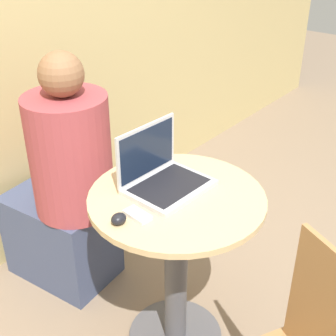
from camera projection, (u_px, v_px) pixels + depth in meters
ground_plane at (175, 336)px, 2.17m from camera, size 12.00×12.00×0.00m
round_table at (176, 248)px, 1.91m from camera, size 0.69×0.69×0.78m
laptop at (162, 175)px, 1.82m from camera, size 0.32×0.26×0.24m
cell_phone at (138, 215)px, 1.66m from camera, size 0.07×0.11×0.02m
computer_mouse at (119, 219)px, 1.62m from camera, size 0.06×0.05×0.04m
person_seated at (66, 196)px, 2.28m from camera, size 0.41×0.60×1.23m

